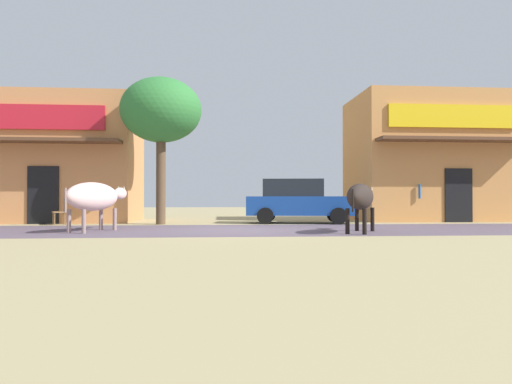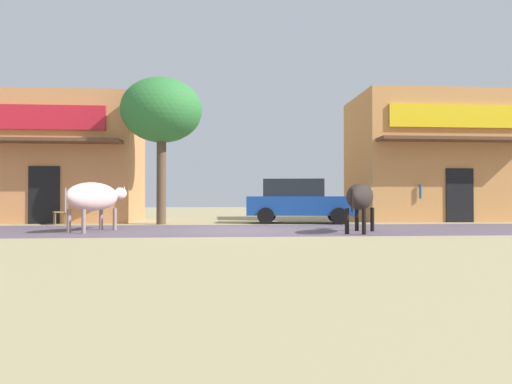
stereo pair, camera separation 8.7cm
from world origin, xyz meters
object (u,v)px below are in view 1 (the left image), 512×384
(cafe_chair_near_tree, at_px, (62,210))
(pedestrian_by_shop, at_px, (417,196))
(cow_near_brown, at_px, (94,197))
(cow_far_dark, at_px, (361,197))
(roadside_tree, at_px, (161,111))
(parked_hatchback_car, at_px, (299,201))

(cafe_chair_near_tree, bearing_deg, pedestrian_by_shop, 3.83)
(cow_near_brown, bearing_deg, cow_far_dark, -8.10)
(roadside_tree, distance_m, cafe_chair_near_tree, 4.91)
(cow_far_dark, relative_size, cafe_chair_near_tree, 2.80)
(cow_far_dark, bearing_deg, roadside_tree, 140.91)
(parked_hatchback_car, bearing_deg, roadside_tree, -175.66)
(cow_near_brown, height_order, pedestrian_by_shop, pedestrian_by_shop)
(roadside_tree, bearing_deg, pedestrian_by_shop, 4.58)
(parked_hatchback_car, height_order, pedestrian_by_shop, pedestrian_by_shop)
(roadside_tree, distance_m, cow_far_dark, 8.15)
(cow_near_brown, xyz_separation_m, cow_far_dark, (7.27, -1.04, -0.01))
(roadside_tree, distance_m, parked_hatchback_car, 6.01)
(parked_hatchback_car, height_order, cafe_chair_near_tree, parked_hatchback_car)
(parked_hatchback_car, bearing_deg, pedestrian_by_shop, 4.83)
(cow_far_dark, xyz_separation_m, pedestrian_by_shop, (3.95, 5.54, 0.05))
(parked_hatchback_car, xyz_separation_m, pedestrian_by_shop, (4.74, 0.40, 0.16))
(pedestrian_by_shop, bearing_deg, cow_near_brown, -158.13)
(roadside_tree, xyz_separation_m, cow_near_brown, (-1.42, -3.72, -3.09))
(pedestrian_by_shop, bearing_deg, cafe_chair_near_tree, -176.17)
(parked_hatchback_car, relative_size, cow_near_brown, 1.59)
(cow_near_brown, bearing_deg, parked_hatchback_car, 32.33)
(roadside_tree, xyz_separation_m, cafe_chair_near_tree, (-3.41, -0.10, -3.54))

